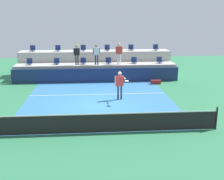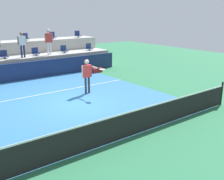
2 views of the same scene
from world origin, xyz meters
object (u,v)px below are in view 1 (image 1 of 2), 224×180
at_px(stadium_chair_lower_far_left, 29,62).
at_px(tennis_ball, 135,83).
at_px(stadium_chair_lower_mid_left, 83,61).
at_px(equipment_bag, 156,82).
at_px(spectator_in_grey, 97,53).
at_px(stadium_chair_lower_mid_right, 108,61).
at_px(stadium_chair_upper_far_right, 156,48).
at_px(stadium_chair_lower_right, 134,61).
at_px(stadium_chair_upper_mid_left, 83,48).
at_px(tennis_player, 120,82).
at_px(stadium_chair_upper_mid_right, 107,48).
at_px(stadium_chair_upper_right, 131,48).
at_px(stadium_chair_upper_left, 58,49).
at_px(stadium_chair_upper_far_left, 33,49).
at_px(stadium_chair_lower_far_right, 159,60).
at_px(spectator_leaning_on_rail, 119,51).
at_px(stadium_chair_lower_left, 57,62).
at_px(spectator_with_hat, 77,52).

distance_m(stadium_chair_lower_far_left, tennis_ball, 10.48).
xyz_separation_m(stadium_chair_lower_mid_left, equipment_bag, (5.54, -2.19, -1.31)).
bearing_deg(spectator_in_grey, tennis_ball, -74.64).
height_order(stadium_chair_lower_mid_right, stadium_chair_upper_far_right, stadium_chair_upper_far_right).
relative_size(stadium_chair_lower_right, stadium_chair_upper_mid_left, 1.00).
distance_m(stadium_chair_lower_mid_right, tennis_ball, 7.55).
height_order(stadium_chair_upper_far_right, tennis_player, stadium_chair_upper_far_right).
height_order(stadium_chair_upper_mid_right, stadium_chair_upper_right, same).
xyz_separation_m(stadium_chair_upper_left, stadium_chair_upper_right, (6.36, 0.00, 0.00)).
bearing_deg(stadium_chair_upper_right, stadium_chair_upper_mid_right, 180.00).
distance_m(stadium_chair_upper_far_left, stadium_chair_upper_right, 8.50).
bearing_deg(stadium_chair_lower_right, stadium_chair_lower_far_right, 0.00).
relative_size(spectator_leaning_on_rail, equipment_bag, 2.28).
xyz_separation_m(stadium_chair_lower_left, equipment_bag, (7.68, -2.19, -1.31)).
distance_m(stadium_chair_upper_far_right, spectator_in_grey, 5.73).
relative_size(stadium_chair_lower_mid_left, stadium_chair_upper_right, 1.00).
height_order(stadium_chair_lower_mid_left, spectator_in_grey, spectator_in_grey).
xyz_separation_m(stadium_chair_upper_mid_left, stadium_chair_upper_far_right, (6.39, 0.00, 0.00)).
height_order(stadium_chair_lower_mid_left, stadium_chair_lower_mid_right, same).
bearing_deg(stadium_chair_upper_right, tennis_player, -103.02).
bearing_deg(stadium_chair_upper_mid_right, stadium_chair_lower_mid_left, -139.03).
bearing_deg(stadium_chair_upper_mid_right, stadium_chair_upper_mid_left, 180.00).
bearing_deg(stadium_chair_lower_mid_left, spectator_in_grey, -19.54).
relative_size(stadium_chair_upper_left, spectator_with_hat, 0.32).
bearing_deg(stadium_chair_lower_far_left, stadium_chair_upper_far_left, 90.87).
bearing_deg(tennis_ball, stadium_chair_lower_far_right, 66.38).
bearing_deg(equipment_bag, stadium_chair_lower_left, 164.07).
distance_m(stadium_chair_lower_mid_left, stadium_chair_upper_far_left, 4.76).
height_order(stadium_chair_upper_mid_left, tennis_player, stadium_chair_upper_mid_left).
relative_size(stadium_chair_upper_mid_right, spectator_leaning_on_rail, 0.30).
bearing_deg(stadium_chair_lower_left, tennis_player, -53.76).
height_order(stadium_chair_upper_mid_right, spectator_leaning_on_rail, spectator_leaning_on_rail).
relative_size(stadium_chair_lower_mid_left, stadium_chair_upper_mid_left, 1.00).
distance_m(spectator_with_hat, spectator_in_grey, 1.57).
bearing_deg(stadium_chair_upper_mid_right, equipment_bag, -49.05).
xyz_separation_m(stadium_chair_upper_left, tennis_ball, (5.22, -9.29, -0.96)).
xyz_separation_m(stadium_chair_upper_far_right, tennis_ball, (-3.35, -9.29, -0.96)).
bearing_deg(stadium_chair_lower_mid_right, spectator_with_hat, -171.43).
height_order(stadium_chair_lower_mid_left, spectator_with_hat, spectator_with_hat).
bearing_deg(stadium_chair_upper_mid_left, stadium_chair_upper_right, 0.00).
height_order(stadium_chair_lower_mid_left, stadium_chair_upper_right, stadium_chair_upper_right).
distance_m(stadium_chair_upper_right, stadium_chair_upper_far_right, 2.21).
bearing_deg(spectator_leaning_on_rail, stadium_chair_upper_far_right, 31.99).
relative_size(stadium_chair_lower_mid_right, stadium_chair_upper_far_right, 1.00).
bearing_deg(stadium_chair_lower_mid_right, stadium_chair_upper_left, 157.01).
xyz_separation_m(stadium_chair_upper_left, equipment_bag, (7.72, -3.99, -2.16)).
relative_size(stadium_chair_upper_far_left, stadium_chair_upper_right, 1.00).
bearing_deg(stadium_chair_lower_mid_right, stadium_chair_upper_mid_left, 138.94).
height_order(stadium_chair_upper_mid_left, equipment_bag, stadium_chair_upper_mid_left).
bearing_deg(tennis_ball, stadium_chair_upper_far_left, 128.37).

